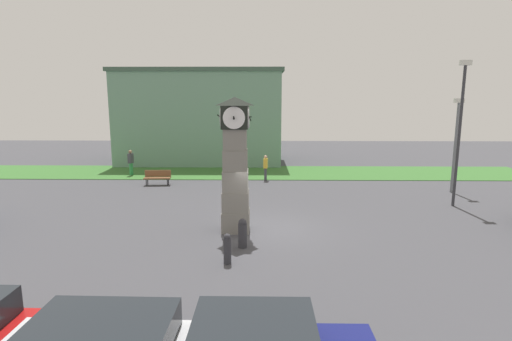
% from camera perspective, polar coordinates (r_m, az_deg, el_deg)
% --- Properties ---
extents(ground_plane, '(68.47, 68.47, 0.00)m').
position_cam_1_polar(ground_plane, '(16.52, 1.71, -8.40)').
color(ground_plane, '#424247').
extents(clock_tower, '(1.34, 1.42, 5.34)m').
position_cam_1_polar(clock_tower, '(15.78, -2.97, 0.54)').
color(clock_tower, gray).
rests_on(clock_tower, ground_plane).
extents(bollard_near_tower, '(0.32, 0.32, 1.07)m').
position_cam_1_polar(bollard_near_tower, '(14.47, -1.93, -8.90)').
color(bollard_near_tower, '#333338').
rests_on(bollard_near_tower, ground_plane).
extents(bollard_mid_row, '(0.25, 0.25, 1.01)m').
position_cam_1_polar(bollard_mid_row, '(13.17, -4.12, -11.04)').
color(bollard_mid_row, '#333338').
rests_on(bollard_mid_row, ground_plane).
extents(bench, '(1.63, 0.64, 0.90)m').
position_cam_1_polar(bench, '(25.35, -13.89, -0.85)').
color(bench, brown).
rests_on(bench, ground_plane).
extents(pedestrian_near_bench, '(0.30, 0.43, 1.66)m').
position_cam_1_polar(pedestrian_near_bench, '(25.90, 1.37, 0.64)').
color(pedestrian_near_bench, '#3F3F47').
rests_on(pedestrian_near_bench, ground_plane).
extents(pedestrian_by_cars, '(0.33, 0.45, 1.78)m').
position_cam_1_polar(pedestrian_by_cars, '(28.79, -17.46, 1.31)').
color(pedestrian_by_cars, '#338C4C').
rests_on(pedestrian_by_cars, ground_plane).
extents(street_lamp_near_road, '(0.50, 0.24, 5.28)m').
position_cam_1_polar(street_lamp_near_road, '(24.92, 26.65, 4.20)').
color(street_lamp_near_road, slate).
rests_on(street_lamp_near_road, ground_plane).
extents(street_lamp_far_side, '(0.50, 0.24, 7.05)m').
position_cam_1_polar(street_lamp_far_side, '(21.67, 27.13, 5.83)').
color(street_lamp_far_side, '#333338').
rests_on(street_lamp_far_side, ground_plane).
extents(warehouse_blue_far, '(13.43, 7.25, 7.56)m').
position_cam_1_polar(warehouse_blue_far, '(34.03, -7.76, 7.68)').
color(warehouse_blue_far, gray).
rests_on(warehouse_blue_far, ground_plane).
extents(grass_verge_far, '(41.08, 5.33, 0.04)m').
position_cam_1_polar(grass_verge_far, '(28.73, -2.19, -0.28)').
color(grass_verge_far, '#386B2D').
rests_on(grass_verge_far, ground_plane).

